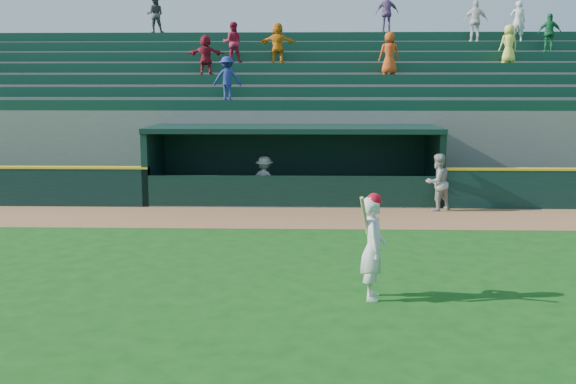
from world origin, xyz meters
The scene contains 7 objects.
ground centered at (0.00, 0.00, 0.00)m, with size 120.00×120.00×0.00m, color #134812.
warning_track centered at (0.00, 4.90, 0.01)m, with size 40.00×3.00×0.01m, color #96613C.
dugout_player_front centered at (4.41, 6.13, 0.87)m, with size 0.85×0.66×1.74m, color #9C9C97.
dugout_player_inside centered at (-0.91, 7.08, 0.77)m, with size 1.00×0.57×1.54m, color #9B9B96.
dugout centered at (0.00, 8.00, 1.36)m, with size 9.40×2.80×2.46m.
stands centered at (0.01, 12.57, 2.41)m, with size 34.50×6.25×7.58m.
batter_at_plate centered at (1.61, -2.15, 0.96)m, with size 0.54×0.82×1.93m.
Camera 1 is at (0.42, -13.20, 3.75)m, focal length 40.00 mm.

